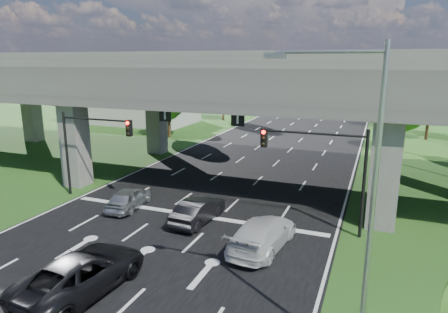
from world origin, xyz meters
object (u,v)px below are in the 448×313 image
Objects in this scene: car_dark at (198,211)px; car_trailing at (82,273)px; signal_left at (90,140)px; streetlight_far at (377,98)px; streetlight_near at (359,190)px; car_white at (263,234)px; streetlight_beyond at (379,88)px; car_silver at (129,198)px; signal_right at (323,160)px.

car_trailing is (-1.39, -8.42, 0.10)m from car_dark.
streetlight_far reaches higher than signal_left.
car_trailing is (-10.59, 0.17, -4.99)m from streetlight_near.
streetlight_near is 30.00m from streetlight_far.
streetlight_far reaches higher than car_trailing.
car_dark is at bearing -16.40° from car_white.
streetlight_beyond is 47.30m from car_trailing.
streetlight_beyond is 40.02m from car_silver.
streetlight_near and streetlight_far have the same top height.
car_trailing is (7.33, -9.77, -3.33)m from signal_left.
car_trailing is (3.78, -8.83, 0.14)m from car_silver.
car_trailing is at bearing -109.55° from streetlight_far.
car_silver is at bearing 147.94° from streetlight_near.
streetlight_near is 2.26× the size of car_dark.
car_dark is at bearing -168.93° from signal_right.
car_dark is at bearing -94.39° from car_trailing.
car_white is (13.22, -3.21, -3.36)m from signal_left.
car_silver is (3.55, -0.94, -3.47)m from signal_left.
car_silver is at bearing -175.54° from signal_right.
streetlight_near is at bearing -77.12° from signal_right.
signal_right reaches higher than car_dark.
streetlight_beyond is 1.67× the size of car_trailing.
streetlight_far is 1.67× the size of car_trailing.
streetlight_beyond is 2.47× the size of car_silver.
streetlight_beyond is (2.27, 36.06, 1.66)m from signal_right.
signal_right is 20.25m from streetlight_far.
streetlight_beyond is at bearing -98.01° from car_trailing.
streetlight_near is 46.00m from streetlight_beyond.
signal_left is 12.66m from car_trailing.
car_white is (-4.70, -39.27, -5.02)m from streetlight_beyond.
car_silver is at bearing -61.84° from car_trailing.
car_trailing is (-8.32, -9.77, -3.33)m from signal_right.
signal_right is at bearing -120.96° from car_white.
signal_right is 0.60× the size of streetlight_far.
car_trailing is at bearing -53.13° from signal_left.
car_white is at bearing -127.02° from signal_right.
car_white is at bearing 160.86° from car_silver.
car_trailing is (-10.59, -29.83, -4.99)m from streetlight_far.
streetlight_far is (0.00, 30.00, 0.00)m from streetlight_near.
streetlight_near reaches higher than signal_right.
signal_right is 0.60× the size of streetlight_near.
signal_left is at bearing -116.43° from streetlight_beyond.
streetlight_far is at bearing -90.00° from streetlight_beyond.
car_white is 8.82m from car_trailing.
car_silver is 9.61m from car_trailing.
car_dark is (-9.20, -21.41, -5.09)m from streetlight_far.
streetlight_far is 1.00× the size of streetlight_beyond.
car_trailing is at bearing 179.09° from streetlight_near.
car_trailing is (-10.59, -45.83, -4.99)m from streetlight_beyond.
streetlight_far is 24.27m from car_white.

